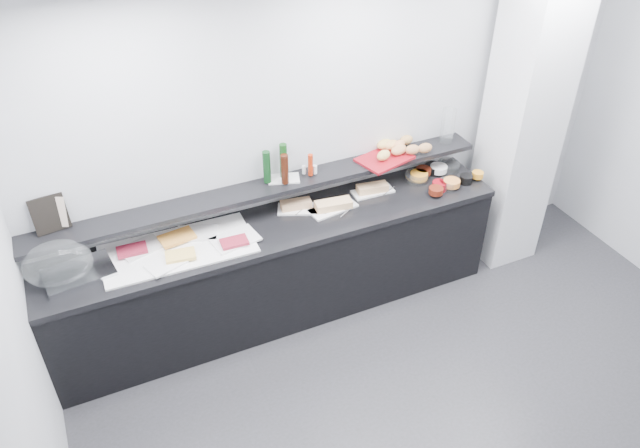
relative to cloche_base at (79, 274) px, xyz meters
name	(u,v)px	position (x,y,z in m)	size (l,w,h in m)	color
ground	(467,439)	(2.15, -1.71, -0.92)	(5.00, 5.00, 0.00)	#2D2D30
back_wall	(343,137)	(2.15, 0.29, 0.43)	(5.00, 0.02, 2.70)	#B9BCC1
ceiling	(555,62)	(2.15, -1.71, 1.78)	(5.00, 5.00, 0.00)	white
column	(523,120)	(3.65, -0.06, 0.43)	(0.50, 0.50, 2.70)	silver
buffet_cabinet	(279,272)	(1.45, -0.01, -0.50)	(3.60, 0.60, 0.85)	black
counter_top	(277,228)	(1.45, -0.01, -0.05)	(3.62, 0.62, 0.05)	black
wall_shelf	(267,188)	(1.45, 0.16, 0.21)	(3.60, 0.25, 0.04)	black
cloche_base	(79,274)	(0.00, 0.00, 0.00)	(0.46, 0.31, 0.04)	silver
cloche_dome	(58,264)	(-0.11, 0.03, 0.11)	(0.46, 0.30, 0.34)	white
linen_runner	(178,249)	(0.69, 0.00, -0.01)	(1.09, 0.51, 0.01)	white
platter_meat_a	(141,248)	(0.45, 0.10, 0.00)	(0.29, 0.19, 0.01)	silver
food_meat_a	(132,250)	(0.38, 0.08, 0.02)	(0.21, 0.13, 0.02)	maroon
platter_salmon	(197,233)	(0.86, 0.11, 0.00)	(0.30, 0.20, 0.01)	white
food_salmon	(177,237)	(0.71, 0.10, 0.02)	(0.25, 0.16, 0.02)	orange
platter_cheese	(166,264)	(0.57, -0.15, 0.00)	(0.26, 0.17, 0.01)	white
food_cheese	(180,255)	(0.68, -0.12, 0.02)	(0.21, 0.13, 0.02)	#FACE61
platter_meat_b	(235,239)	(1.10, -0.08, 0.00)	(0.33, 0.22, 0.01)	white
food_meat_b	(234,242)	(1.07, -0.13, 0.02)	(0.20, 0.12, 0.02)	maroon
sandwich_plate_left	(302,209)	(1.70, 0.09, -0.01)	(0.38, 0.16, 0.01)	white
sandwich_food_left	(296,204)	(1.66, 0.12, 0.02)	(0.24, 0.09, 0.06)	tan
tongs_left	(302,210)	(1.69, 0.07, 0.00)	(0.01, 0.01, 0.16)	silver
sandwich_plate_mid	(333,208)	(1.93, 0.00, -0.01)	(0.39, 0.17, 0.01)	white
sandwich_food_mid	(334,205)	(1.93, 0.00, 0.02)	(0.29, 0.11, 0.06)	#E1AF76
tongs_mid	(346,213)	(1.99, -0.11, 0.00)	(0.01, 0.01, 0.16)	#B8BBC0
sandwich_plate_right	(373,191)	(2.33, 0.08, -0.01)	(0.34, 0.15, 0.01)	white
sandwich_food_right	(372,188)	(2.32, 0.08, 0.02)	(0.25, 0.10, 0.06)	#E1AD76
tongs_right	(389,191)	(2.45, 0.02, 0.00)	(0.01, 0.01, 0.16)	#A9ABB0
bowl_glass_fruit	(416,178)	(2.74, 0.08, 0.02)	(0.19, 0.19, 0.07)	white
fill_glass_fruit	(419,175)	(2.77, 0.08, 0.03)	(0.15, 0.15, 0.05)	orange
bowl_black_jam	(433,169)	(2.95, 0.14, 0.02)	(0.16, 0.16, 0.07)	black
fill_black_jam	(423,171)	(2.84, 0.13, 0.03)	(0.13, 0.13, 0.05)	#571A0C
bowl_glass_cream	(448,167)	(3.09, 0.12, 0.02)	(0.20, 0.20, 0.07)	white
fill_glass_cream	(439,169)	(2.98, 0.11, 0.03)	(0.15, 0.15, 0.05)	white
bowl_red_jam	(440,186)	(2.85, -0.11, 0.02)	(0.12, 0.12, 0.07)	maroon
fill_red_jam	(436,191)	(2.77, -0.17, 0.03)	(0.12, 0.12, 0.05)	#591A0C
bowl_glass_salmon	(447,185)	(2.92, -0.12, 0.02)	(0.14, 0.14, 0.07)	white
fill_glass_salmon	(452,183)	(2.96, -0.13, 0.03)	(0.14, 0.14, 0.05)	orange
bowl_black_fruit	(466,179)	(3.11, -0.11, 0.02)	(0.11, 0.11, 0.07)	black
fill_black_fruit	(478,175)	(3.23, -0.11, 0.03)	(0.10, 0.10, 0.05)	orange
framed_print	(50,214)	(-0.08, 0.25, 0.36)	(0.23, 0.02, 0.26)	black
print_art	(54,212)	(-0.05, 0.27, 0.36)	(0.17, 0.00, 0.22)	#C8A690
condiment_tray	(284,179)	(1.60, 0.20, 0.24)	(0.24, 0.15, 0.01)	silver
bottle_green_a	(267,167)	(1.47, 0.20, 0.37)	(0.06, 0.06, 0.26)	#0E3515
bottle_brown	(285,169)	(1.59, 0.13, 0.36)	(0.06, 0.06, 0.24)	#341309
bottle_green_b	(283,161)	(1.61, 0.22, 0.38)	(0.06, 0.06, 0.28)	#0F3A11
bottle_hot	(310,165)	(1.81, 0.15, 0.33)	(0.04, 0.04, 0.18)	#AF290C
shaker_salt	(304,170)	(1.77, 0.19, 0.28)	(0.03, 0.03, 0.07)	silver
shaker_pepper	(315,169)	(1.85, 0.16, 0.28)	(0.03, 0.03, 0.07)	white
bread_tray	(385,159)	(2.45, 0.13, 0.24)	(0.42, 0.29, 0.02)	maroon
bread_roll_nw	(385,144)	(2.52, 0.26, 0.29)	(0.14, 0.09, 0.08)	gold
bread_roll_n	(391,145)	(2.57, 0.23, 0.29)	(0.14, 0.09, 0.08)	tan
bread_roll_ne	(406,140)	(2.72, 0.25, 0.29)	(0.12, 0.08, 0.08)	#B58445
bread_roll_sw	(384,155)	(2.43, 0.11, 0.29)	(0.13, 0.08, 0.08)	gold
bread_roll_s	(412,150)	(2.68, 0.09, 0.29)	(0.12, 0.08, 0.08)	#B27444
bread_roll_se	(425,148)	(2.79, 0.07, 0.29)	(0.13, 0.08, 0.08)	#AD7442
bread_roll_midw	(399,150)	(2.58, 0.14, 0.29)	(0.15, 0.10, 0.08)	#C27F4A
bread_roll_mide	(399,145)	(2.62, 0.20, 0.29)	(0.12, 0.08, 0.08)	#CE824E
carafe	(448,126)	(3.07, 0.18, 0.38)	(0.11, 0.11, 0.30)	white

